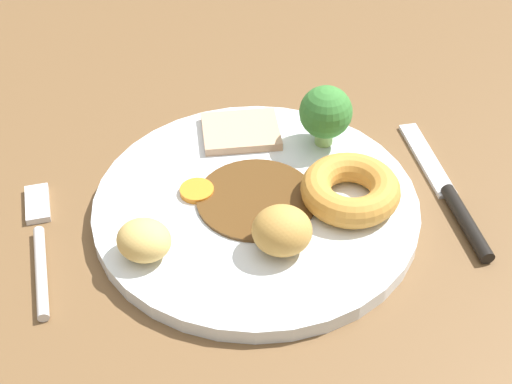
{
  "coord_description": "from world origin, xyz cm",
  "views": [
    {
      "loc": [
        -5.83,
        -47.26,
        47.35
      ],
      "look_at": [
        2.97,
        -1.93,
        6.0
      ],
      "focal_mm": 52.08,
      "sensor_mm": 36.0,
      "label": 1
    }
  ],
  "objects": [
    {
      "name": "dinner_plate",
      "position": [
        2.97,
        -1.93,
        4.3
      ],
      "size": [
        27.58,
        27.58,
        1.4
      ],
      "primitive_type": "cylinder",
      "color": "white",
      "rests_on": "dining_table"
    },
    {
      "name": "yorkshire_pudding",
      "position": [
        10.7,
        -3.45,
        6.29
      ],
      "size": [
        8.37,
        8.37,
        2.57
      ],
      "primitive_type": "torus",
      "color": "#C68938",
      "rests_on": "dinner_plate"
    },
    {
      "name": "dining_table",
      "position": [
        0.0,
        0.0,
        1.8
      ],
      "size": [
        120.0,
        84.0,
        3.6
      ],
      "primitive_type": "cube",
      "color": "brown",
      "rests_on": "ground"
    },
    {
      "name": "knife",
      "position": [
        19.86,
        -3.73,
        4.05
      ],
      "size": [
        1.75,
        18.51,
        1.2
      ],
      "rotation": [
        0.0,
        0.0,
        1.58
      ],
      "color": "black",
      "rests_on": "dining_table"
    },
    {
      "name": "gravy_pool",
      "position": [
        3.03,
        -1.83,
        5.15
      ],
      "size": [
        10.2,
        10.2,
        0.3
      ],
      "primitive_type": "cylinder",
      "color": "#563819",
      "rests_on": "dinner_plate"
    },
    {
      "name": "fork",
      "position": [
        -15.12,
        -2.36,
        3.99
      ],
      "size": [
        2.35,
        15.31,
        0.9
      ],
      "rotation": [
        0.0,
        0.0,
        1.63
      ],
      "color": "silver",
      "rests_on": "dining_table"
    },
    {
      "name": "broccoli_floret",
      "position": [
        10.62,
        4.72,
        8.34
      ],
      "size": [
        4.81,
        4.81,
        5.85
      ],
      "color": "#8CB766",
      "rests_on": "dinner_plate"
    },
    {
      "name": "meat_slice_main",
      "position": [
        3.33,
        7.34,
        5.4
      ],
      "size": [
        7.45,
        6.21,
        0.8
      ],
      "primitive_type": "cube",
      "rotation": [
        0.0,
        0.0,
        6.21
      ],
      "color": "tan",
      "rests_on": "dinner_plate"
    },
    {
      "name": "roast_potato_right",
      "position": [
        -6.67,
        -6.36,
        6.55
      ],
      "size": [
        5.68,
        5.53,
        3.1
      ],
      "primitive_type": "ellipsoid",
      "rotation": [
        0.0,
        0.0,
        4.19
      ],
      "color": "#D8B260",
      "rests_on": "dinner_plate"
    },
    {
      "name": "roast_potato_left",
      "position": [
        3.9,
        -7.71,
        6.91
      ],
      "size": [
        5.53,
        5.29,
        3.83
      ],
      "primitive_type": "ellipsoid",
      "rotation": [
        0.0,
        0.0,
        2.94
      ],
      "color": "#BC8C42",
      "rests_on": "dinner_plate"
    },
    {
      "name": "carrot_coin_front",
      "position": [
        -1.8,
        0.09,
        5.25
      ],
      "size": [
        2.91,
        2.91,
        0.5
      ],
      "primitive_type": "cylinder",
      "color": "orange",
      "rests_on": "dinner_plate"
    }
  ]
}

